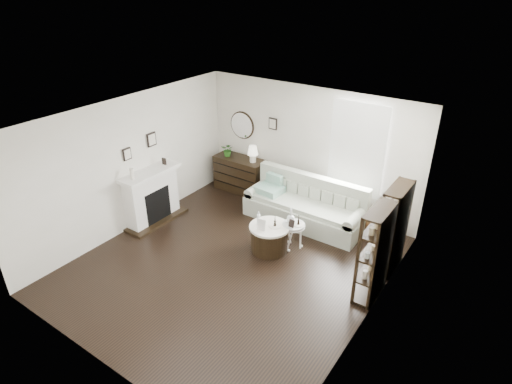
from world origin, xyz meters
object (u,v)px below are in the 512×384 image
Objects in this scene: pedestal_table at (294,226)px; sofa at (305,208)px; drum_table at (269,238)px; dresser at (240,174)px.

sofa is at bearing 105.87° from pedestal_table.
drum_table is at bearing -136.48° from pedestal_table.
pedestal_table is at bearing -31.48° from dresser.
pedestal_table is at bearing 43.52° from drum_table.
dresser is 2.66m from pedestal_table.
sofa is 2.02m from dresser.
sofa is 2.00× the size of dresser.
pedestal_table is at bearing -74.13° from sofa.
sofa reaches higher than pedestal_table.
dresser reaches higher than drum_table.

